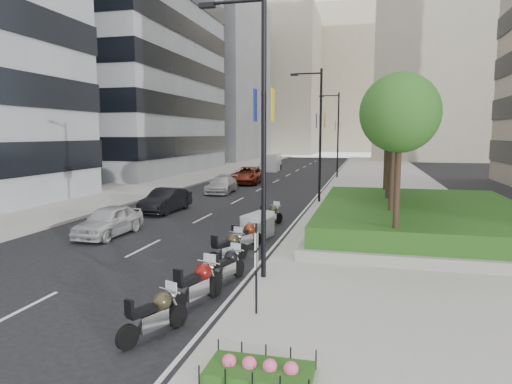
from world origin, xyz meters
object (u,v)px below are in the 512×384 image
(motorcycle_3, at_px, (228,248))
(lamp_post_1, at_px, (318,129))
(car_d, at_px, (247,175))
(parking_sign, at_px, (256,264))
(delivery_van, at_px, (271,163))
(motorcycle_5, at_px, (258,226))
(motorcycle_2, at_px, (227,266))
(car_c, at_px, (222,185))
(motorcycle_6, at_px, (271,215))
(car_b, at_px, (166,200))
(motorcycle_0, at_px, (155,315))
(lamp_post_0, at_px, (259,123))
(car_a, at_px, (109,221))
(lamp_post_2, at_px, (337,131))
(motorcycle_1, at_px, (197,284))
(motorcycle_4, at_px, (246,236))

(motorcycle_3, bearing_deg, lamp_post_1, 18.26)
(car_d, bearing_deg, lamp_post_1, -55.93)
(parking_sign, height_order, delivery_van, parking_sign)
(motorcycle_5, bearing_deg, motorcycle_2, -161.97)
(parking_sign, distance_m, car_c, 25.41)
(car_d, bearing_deg, motorcycle_6, -73.04)
(car_b, relative_size, delivery_van, 0.82)
(car_b, distance_m, car_d, 16.70)
(motorcycle_0, relative_size, motorcycle_3, 0.95)
(lamp_post_0, height_order, motorcycle_0, lamp_post_0)
(car_a, height_order, delivery_van, delivery_van)
(lamp_post_2, height_order, motorcycle_1, lamp_post_2)
(motorcycle_1, bearing_deg, motorcycle_2, 11.78)
(motorcycle_1, height_order, car_c, car_c)
(lamp_post_0, bearing_deg, car_a, 150.37)
(motorcycle_3, distance_m, car_d, 27.12)
(motorcycle_4, xyz_separation_m, car_a, (-6.88, 0.98, 0.14))
(motorcycle_4, relative_size, delivery_van, 0.37)
(lamp_post_0, bearing_deg, motorcycle_5, 103.95)
(parking_sign, distance_m, car_a, 11.88)
(lamp_post_0, xyz_separation_m, car_c, (-8.07, 20.85, -4.39))
(lamp_post_1, bearing_deg, motorcycle_0, -93.66)
(motorcycle_0, height_order, car_b, car_b)
(motorcycle_4, height_order, car_d, car_d)
(motorcycle_2, bearing_deg, lamp_post_2, 14.01)
(motorcycle_4, relative_size, car_a, 0.48)
(motorcycle_0, bearing_deg, car_c, 38.11)
(lamp_post_0, distance_m, motorcycle_3, 5.02)
(lamp_post_1, xyz_separation_m, parking_sign, (0.66, -20.00, -3.61))
(motorcycle_0, bearing_deg, motorcycle_3, 24.82)
(motorcycle_1, xyz_separation_m, car_a, (-7.18, 7.21, 0.10))
(motorcycle_4, distance_m, motorcycle_5, 2.01)
(car_b, relative_size, car_c, 0.94)
(motorcycle_6, bearing_deg, car_b, 93.99)
(lamp_post_2, xyz_separation_m, motorcycle_3, (-1.54, -33.34, -4.48))
(motorcycle_5, relative_size, car_b, 0.47)
(car_a, distance_m, delivery_van, 38.68)
(motorcycle_4, distance_m, car_d, 25.12)
(lamp_post_1, relative_size, motorcycle_1, 4.08)
(delivery_van, bearing_deg, motorcycle_0, -85.10)
(motorcycle_2, distance_m, car_c, 22.41)
(lamp_post_0, distance_m, car_b, 14.85)
(lamp_post_2, relative_size, delivery_van, 1.69)
(lamp_post_2, distance_m, car_d, 11.33)
(parking_sign, xyz_separation_m, car_b, (-9.19, 14.35, -0.74))
(motorcycle_0, height_order, delivery_van, delivery_van)
(motorcycle_2, height_order, car_c, car_c)
(motorcycle_2, distance_m, car_a, 9.00)
(car_d, distance_m, delivery_van, 15.41)
(lamp_post_1, distance_m, car_a, 15.45)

